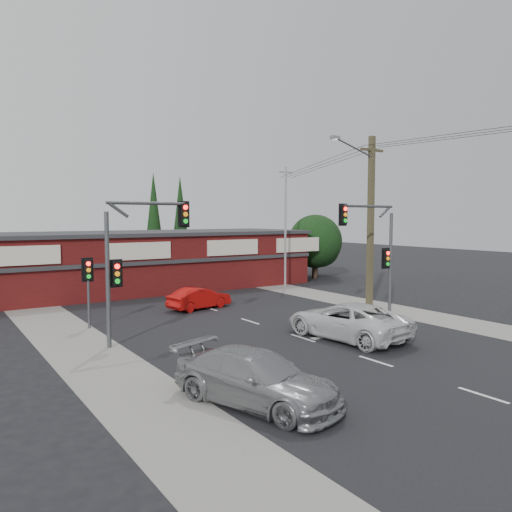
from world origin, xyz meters
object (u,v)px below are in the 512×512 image
white_suv (347,320)px  silver_suv (256,378)px  shop_building (133,261)px  utility_pole (369,215)px  red_sedan (199,298)px

white_suv → silver_suv: white_suv is taller
silver_suv → shop_building: bearing=59.6°
utility_pole → shop_building: bearing=123.8°
red_sedan → utility_pole: (8.87, -4.63, 4.77)m
white_suv → red_sedan: 10.07m
silver_suv → red_sedan: 15.04m
shop_building → white_suv: bearing=-82.3°
red_sedan → shop_building: bearing=-8.6°
white_suv → utility_pole: bearing=-148.0°
silver_suv → red_sedan: (5.46, 14.01, -0.13)m
silver_suv → white_suv: bearing=10.4°
white_suv → silver_suv: 8.63m
white_suv → silver_suv: (-7.56, -4.17, -0.04)m
white_suv → utility_pole: (6.77, 5.21, 4.61)m
red_sedan → silver_suv: bearing=147.2°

